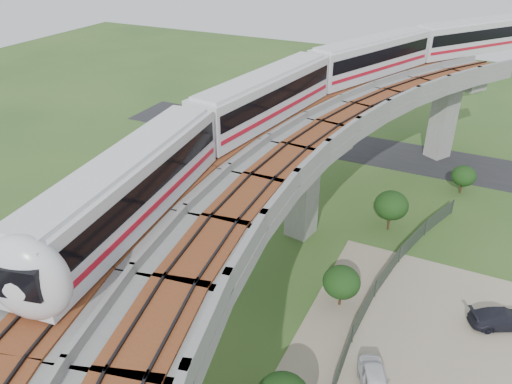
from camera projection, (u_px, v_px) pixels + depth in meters
ground at (234, 303)px, 35.03m from camera, size 160.00×160.00×0.00m
asphalt_road at (354, 147)px, 58.66m from camera, size 60.00×8.00×0.03m
viaduct at (289, 204)px, 29.18m from camera, size 19.58×73.98×11.40m
metro_train at (341, 81)px, 39.79m from camera, size 19.57×59.39×3.64m
fence at (373, 340)px, 30.96m from camera, size 3.87×38.73×1.50m
tree_0 at (464, 176)px, 48.11m from camera, size 2.33×2.33×2.87m
tree_1 at (391, 205)px, 42.15m from camera, size 2.87×2.87×3.64m
tree_2 at (341, 282)px, 33.95m from camera, size 2.59×2.59×3.11m
car_white at (375, 384)px, 28.13m from camera, size 3.10×4.27×1.35m
car_dark at (502, 318)px, 32.80m from camera, size 4.57×3.50×1.24m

